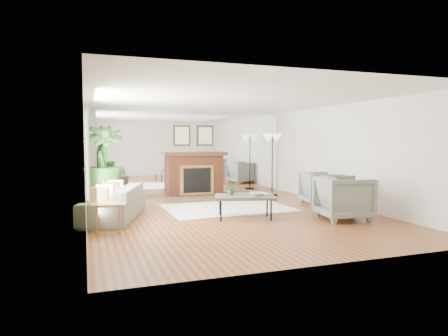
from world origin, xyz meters
name	(u,v)px	position (x,y,z in m)	size (l,w,h in m)	color
ground	(235,216)	(0.00, 0.00, 0.00)	(7.00, 7.00, 0.00)	brown
wall_left	(86,160)	(-2.99, 0.00, 1.25)	(0.02, 7.00, 2.50)	white
wall_right	(354,156)	(2.99, 0.00, 1.25)	(0.02, 7.00, 2.50)	white
wall_back	(193,153)	(0.00, 3.49, 1.25)	(6.00, 0.02, 2.50)	white
mirror_panel	(193,153)	(0.00, 3.47, 1.25)	(5.40, 0.04, 2.40)	silver
window_panel	(87,154)	(-2.96, 0.40, 1.35)	(0.04, 2.40, 1.50)	#B2E09E
fireplace	(195,173)	(0.00, 3.26, 0.66)	(1.85, 0.83, 2.05)	brown
area_rug	(228,208)	(0.15, 0.92, 0.02)	(2.85, 2.04, 0.03)	white
coffee_table	(245,197)	(0.09, -0.32, 0.44)	(1.36, 1.02, 0.48)	#645B4E
sofa	(114,202)	(-2.45, 0.58, 0.34)	(2.31, 0.90, 0.68)	slate
armchair_back	(321,188)	(2.60, 0.76, 0.41)	(0.88, 0.91, 0.82)	gray
armchair_front	(344,198)	(1.97, -1.06, 0.45)	(0.95, 0.98, 0.89)	gray
side_table	(107,208)	(-2.65, -0.69, 0.44)	(0.47, 0.47, 0.52)	olive
potted_ficus	(103,164)	(-2.60, 2.09, 1.06)	(0.96, 0.96, 1.98)	black
floor_lamp	(272,143)	(2.14, 2.62, 1.54)	(0.59, 0.33, 1.80)	black
tabletop_plant	(231,188)	(-0.14, -0.14, 0.62)	(0.24, 0.21, 0.27)	#3A6A27
fruit_bowl	(256,194)	(0.30, -0.44, 0.52)	(0.28, 0.28, 0.07)	olive
book	(259,194)	(0.43, -0.28, 0.49)	(0.20, 0.28, 0.02)	olive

